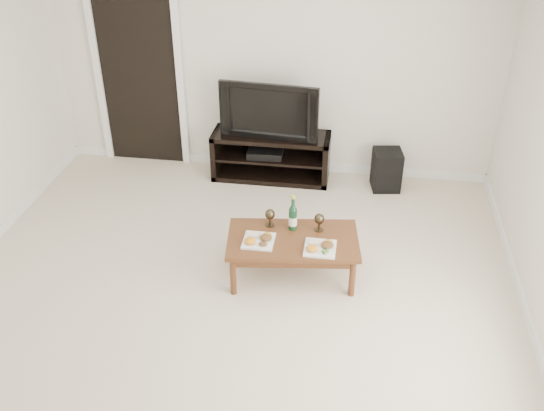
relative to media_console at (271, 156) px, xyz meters
The scene contains 13 objects.
floor 2.51m from the media_console, 90.47° to the right, with size 5.50×5.50×0.00m, color beige.
back_wall 1.06m from the media_console, 94.26° to the left, with size 5.00×0.04×2.60m, color silver.
doorway 1.76m from the media_console, behind, with size 0.90×0.02×2.05m, color black.
media_console is the anchor object (origin of this frame).
television 0.59m from the media_console, ahead, with size 1.10×0.14×0.64m, color black.
av_receiver 0.08m from the media_console, behind, with size 0.40×0.30×0.08m, color black.
subwoofer 1.32m from the media_console, ahead, with size 0.31×0.31×0.46m, color black.
coffee_table 1.87m from the media_console, 75.45° to the right, with size 1.15×0.63×0.42m, color brown.
plate_left 1.93m from the media_console, 84.58° to the right, with size 0.27×0.27×0.07m, color white.
plate_right 2.08m from the media_console, 69.65° to the right, with size 0.27×0.27×0.07m, color white.
wine_bottle 1.75m from the media_console, 74.89° to the right, with size 0.07×0.07×0.35m, color #0E341B.
goblet_left 1.68m from the media_console, 81.67° to the right, with size 0.09×0.09×0.17m, color #39301F, non-canonical shape.
goblet_right 1.80m from the media_console, 67.47° to the right, with size 0.09×0.09×0.17m, color #39301F, non-canonical shape.
Camera 1 is at (0.96, -3.67, 3.47)m, focal length 40.00 mm.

